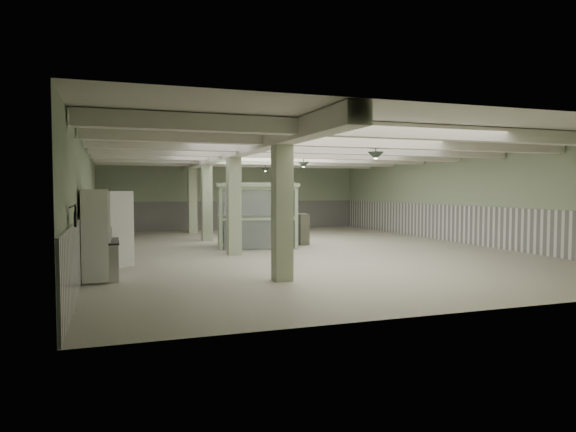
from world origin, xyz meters
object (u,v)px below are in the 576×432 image
object	(u,v)px
walkin_cooler	(97,234)
guard_booth	(256,203)
prep_counter	(102,252)
filing_cabinet	(302,229)

from	to	relation	value
walkin_cooler	guard_booth	distance (m)	7.56
prep_counter	filing_cabinet	world-z (taller)	filing_cabinet
walkin_cooler	filing_cabinet	world-z (taller)	walkin_cooler
walkin_cooler	filing_cabinet	xyz separation A→B (m)	(7.30, 5.14, -0.45)
prep_counter	walkin_cooler	world-z (taller)	walkin_cooler
guard_booth	walkin_cooler	bearing A→B (deg)	-126.59
prep_counter	filing_cabinet	distance (m)	8.17
filing_cabinet	prep_counter	bearing A→B (deg)	-157.98
prep_counter	filing_cabinet	xyz separation A→B (m)	(7.22, 3.82, 0.14)
filing_cabinet	guard_booth	bearing A→B (deg)	172.76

